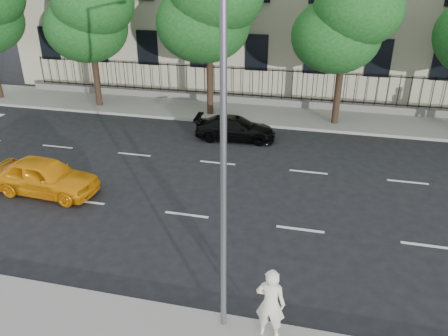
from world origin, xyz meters
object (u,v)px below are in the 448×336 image
object	(u,v)px
black_sedan	(235,128)
woman_near	(270,303)
street_light	(229,123)
yellow_taxi	(45,176)

from	to	relation	value
black_sedan	woman_near	distance (m)	12.86
black_sedan	woman_near	xyz separation A→B (m)	(3.46, -12.38, 0.51)
woman_near	black_sedan	bearing A→B (deg)	-70.87
street_light	black_sedan	distance (m)	12.82
black_sedan	woman_near	size ratio (longest dim) A/B	2.12
street_light	black_sedan	world-z (taller)	street_light
yellow_taxi	woman_near	size ratio (longest dim) A/B	2.19
yellow_taxi	woman_near	bearing A→B (deg)	-115.86
black_sedan	street_light	bearing A→B (deg)	-172.84
black_sedan	woman_near	world-z (taller)	woman_near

